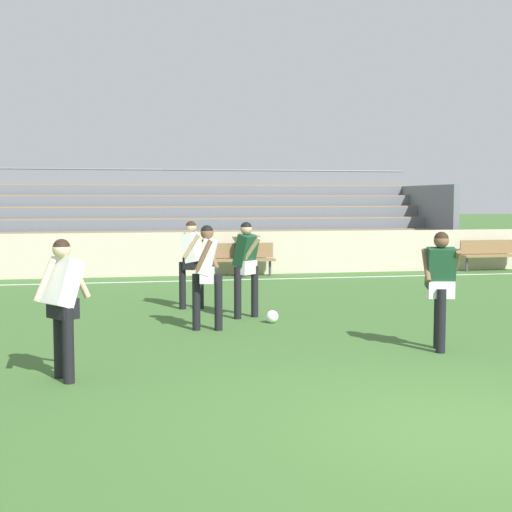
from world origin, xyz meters
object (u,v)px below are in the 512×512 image
(player_white_challenging, at_px, (191,257))
(soccer_ball, at_px, (272,317))
(bench_far_right, at_px, (241,256))
(spectator_seated, at_px, (242,251))
(player_white_deep_cover, at_px, (207,268))
(player_dark_trailing_run, at_px, (441,280))
(bleacher_stand, at_px, (105,223))
(player_white_wide_right, at_px, (63,297))
(player_dark_pressing_high, at_px, (246,261))
(bench_centre_sideline, at_px, (490,252))

(player_white_challenging, distance_m, soccer_ball, 2.37)
(bench_far_right, bearing_deg, spectator_seated, -90.00)
(player_white_deep_cover, xyz_separation_m, player_dark_trailing_run, (3.00, -2.16, -0.02))
(player_white_deep_cover, bearing_deg, bench_far_right, 76.12)
(bleacher_stand, relative_size, player_white_challenging, 12.63)
(bench_far_right, xyz_separation_m, player_white_wide_right, (-3.97, -10.62, 0.45))
(player_white_deep_cover, distance_m, player_white_wide_right, 3.51)
(player_white_deep_cover, relative_size, player_white_challenging, 1.00)
(bench_far_right, height_order, soccer_ball, bench_far_right)
(player_dark_pressing_high, bearing_deg, player_white_challenging, 124.55)
(player_dark_trailing_run, bearing_deg, player_white_deep_cover, 144.24)
(soccer_ball, bearing_deg, player_white_wide_right, -134.37)
(player_white_deep_cover, relative_size, player_white_wide_right, 1.02)
(spectator_seated, bearing_deg, soccer_ball, -95.94)
(spectator_seated, relative_size, player_white_deep_cover, 0.71)
(player_white_wide_right, relative_size, soccer_ball, 7.58)
(spectator_seated, bearing_deg, bench_far_right, 90.00)
(bench_far_right, bearing_deg, soccer_ball, -95.85)
(bleacher_stand, relative_size, player_white_wide_right, 12.85)
(bench_far_right, height_order, player_dark_pressing_high, player_dark_pressing_high)
(player_dark_pressing_high, height_order, player_white_challenging, player_dark_pressing_high)
(player_white_deep_cover, xyz_separation_m, player_white_wide_right, (-2.05, -2.84, -0.03))
(bench_far_right, xyz_separation_m, player_dark_trailing_run, (1.08, -9.93, 0.45))
(bench_centre_sideline, relative_size, player_white_wide_right, 1.08)
(spectator_seated, distance_m, player_white_wide_right, 11.23)
(player_white_challenging, distance_m, player_white_wide_right, 5.52)
(spectator_seated, xyz_separation_m, player_dark_pressing_high, (-1.09, -6.60, 0.32))
(bleacher_stand, bearing_deg, player_white_wide_right, -91.22)
(player_dark_trailing_run, bearing_deg, bench_centre_sideline, 57.52)
(player_dark_trailing_run, bearing_deg, player_white_wide_right, -172.29)
(spectator_seated, xyz_separation_m, player_white_wide_right, (-3.97, -10.50, 0.29))
(player_white_wide_right, bearing_deg, bench_centre_sideline, 43.02)
(bench_far_right, relative_size, player_white_wide_right, 1.08)
(spectator_seated, xyz_separation_m, player_white_deep_cover, (-1.92, -7.66, 0.32))
(bench_centre_sideline, xyz_separation_m, player_white_challenging, (-9.34, -5.49, 0.47))
(spectator_seated, height_order, player_dark_trailing_run, player_dark_trailing_run)
(spectator_seated, bearing_deg, player_white_wide_right, -110.73)
(player_dark_pressing_high, height_order, soccer_ball, player_dark_pressing_high)
(spectator_seated, bearing_deg, player_dark_trailing_run, -83.73)
(bleacher_stand, distance_m, player_dark_trailing_run, 14.21)
(bleacher_stand, xyz_separation_m, player_dark_pressing_high, (2.58, -10.17, -0.33))
(bench_centre_sideline, height_order, player_white_challenging, player_white_challenging)
(bleacher_stand, xyz_separation_m, bench_centre_sideline, (11.08, -3.45, -0.81))
(player_white_challenging, bearing_deg, player_dark_trailing_run, -55.83)
(bench_centre_sideline, relative_size, soccer_ball, 8.18)
(bleacher_stand, xyz_separation_m, player_white_deep_cover, (1.75, -11.22, -0.34))
(player_dark_pressing_high, xyz_separation_m, soccer_ball, (0.34, -0.60, -0.92))
(bleacher_stand, height_order, player_white_deep_cover, bleacher_stand)
(bench_centre_sideline, xyz_separation_m, player_dark_trailing_run, (-6.32, -9.93, 0.45))
(player_dark_pressing_high, xyz_separation_m, player_white_challenging, (-0.85, 1.23, -0.01))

